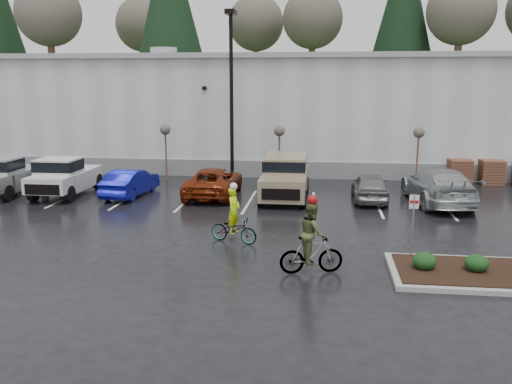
# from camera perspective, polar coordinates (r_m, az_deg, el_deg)

# --- Properties ---
(ground) EXTENTS (120.00, 120.00, 0.00)m
(ground) POSITION_cam_1_polar(r_m,az_deg,el_deg) (17.86, 3.84, -6.95)
(ground) COLOR black
(ground) RESTS_ON ground
(warehouse) EXTENTS (60.50, 15.50, 7.20)m
(warehouse) POSITION_cam_1_polar(r_m,az_deg,el_deg) (38.94, 5.80, 8.73)
(warehouse) COLOR #BBBDC0
(warehouse) RESTS_ON ground
(wooded_ridge) EXTENTS (80.00, 25.00, 6.00)m
(wooded_ridge) POSITION_cam_1_polar(r_m,az_deg,el_deg) (61.95, 6.30, 9.27)
(wooded_ridge) COLOR #1E3817
(wooded_ridge) RESTS_ON ground
(lamppost) EXTENTS (0.50, 1.00, 9.22)m
(lamppost) POSITION_cam_1_polar(r_m,az_deg,el_deg) (29.30, -2.62, 11.74)
(lamppost) COLOR black
(lamppost) RESTS_ON ground
(sapling_west) EXTENTS (0.60, 0.60, 3.20)m
(sapling_west) POSITION_cam_1_polar(r_m,az_deg,el_deg) (31.33, -9.53, 6.18)
(sapling_west) COLOR #542F21
(sapling_west) RESTS_ON ground
(sapling_mid) EXTENTS (0.60, 0.60, 3.20)m
(sapling_mid) POSITION_cam_1_polar(r_m,az_deg,el_deg) (30.13, 2.48, 6.11)
(sapling_mid) COLOR #542F21
(sapling_mid) RESTS_ON ground
(sapling_east) EXTENTS (0.60, 0.60, 3.20)m
(sapling_east) POSITION_cam_1_polar(r_m,az_deg,el_deg) (30.47, 16.75, 5.68)
(sapling_east) COLOR #542F21
(sapling_east) RESTS_ON ground
(pallet_stack_a) EXTENTS (1.20, 1.20, 1.35)m
(pallet_stack_a) POSITION_cam_1_polar(r_m,az_deg,el_deg) (32.21, 20.63, 2.04)
(pallet_stack_a) COLOR #542F21
(pallet_stack_a) RESTS_ON ground
(pallet_stack_b) EXTENTS (1.20, 1.20, 1.35)m
(pallet_stack_b) POSITION_cam_1_polar(r_m,az_deg,el_deg) (32.66, 23.53, 1.94)
(pallet_stack_b) COLOR #542F21
(pallet_stack_b) RESTS_ON ground
(shrub_a) EXTENTS (0.70, 0.70, 0.52)m
(shrub_a) POSITION_cam_1_polar(r_m,az_deg,el_deg) (17.05, 17.31, -6.95)
(shrub_a) COLOR #133615
(shrub_a) RESTS_ON curb_island
(shrub_b) EXTENTS (0.70, 0.70, 0.52)m
(shrub_b) POSITION_cam_1_polar(r_m,az_deg,el_deg) (17.38, 22.21, -6.94)
(shrub_b) COLOR #133615
(shrub_b) RESTS_ON curb_island
(fire_lane_sign) EXTENTS (0.30, 0.05, 2.20)m
(fire_lane_sign) POSITION_cam_1_polar(r_m,az_deg,el_deg) (17.87, 16.21, -2.70)
(fire_lane_sign) COLOR gray
(fire_lane_sign) RESTS_ON ground
(pickup_silver) EXTENTS (2.10, 5.20, 1.96)m
(pickup_silver) POSITION_cam_1_polar(r_m,az_deg,el_deg) (30.18, -24.51, 1.70)
(pickup_silver) COLOR #B6B9BE
(pickup_silver) RESTS_ON ground
(pickup_white) EXTENTS (2.10, 5.20, 1.96)m
(pickup_white) POSITION_cam_1_polar(r_m,az_deg,el_deg) (28.89, -19.21, 1.70)
(pickup_white) COLOR silver
(pickup_white) RESTS_ON ground
(car_blue) EXTENTS (1.81, 4.25, 1.36)m
(car_blue) POSITION_cam_1_polar(r_m,az_deg,el_deg) (27.63, -13.08, 0.99)
(car_blue) COLOR #0D1196
(car_blue) RESTS_ON ground
(car_red) EXTENTS (2.40, 5.11, 1.41)m
(car_red) POSITION_cam_1_polar(r_m,az_deg,el_deg) (27.00, -4.48, 1.07)
(car_red) COLOR maroon
(car_red) RESTS_ON ground
(suv_tan) EXTENTS (2.20, 5.10, 2.06)m
(suv_tan) POSITION_cam_1_polar(r_m,az_deg,el_deg) (26.23, 3.07, 1.49)
(suv_tan) COLOR gray
(suv_tan) RESTS_ON ground
(car_grey) EXTENTS (1.61, 3.99, 1.36)m
(car_grey) POSITION_cam_1_polar(r_m,az_deg,el_deg) (26.42, 11.89, 0.55)
(car_grey) COLOR slate
(car_grey) RESTS_ON ground
(car_far_silver) EXTENTS (2.94, 6.00, 1.68)m
(car_far_silver) POSITION_cam_1_polar(r_m,az_deg,el_deg) (26.62, 18.61, 0.61)
(car_far_silver) COLOR #A9ADB1
(car_far_silver) RESTS_ON ground
(cyclist_hivis) EXTENTS (1.90, 1.18, 2.17)m
(cyclist_hivis) POSITION_cam_1_polar(r_m,az_deg,el_deg) (19.32, -2.34, -3.37)
(cyclist_hivis) COLOR #3F3F44
(cyclist_hivis) RESTS_ON ground
(cyclist_olive) EXTENTS (1.93, 0.98, 2.41)m
(cyclist_olive) POSITION_cam_1_polar(r_m,az_deg,el_deg) (16.31, 5.87, -5.61)
(cyclist_olive) COLOR #3F3F44
(cyclist_olive) RESTS_ON ground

